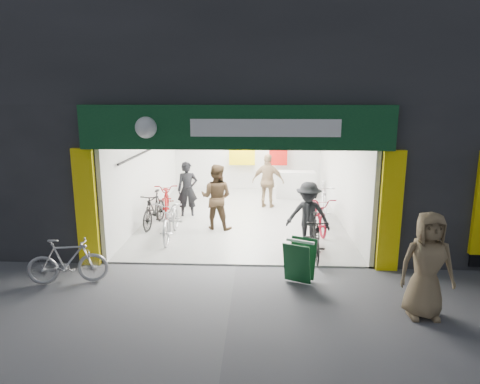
# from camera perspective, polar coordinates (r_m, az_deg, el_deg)

# --- Properties ---
(ground) EXTENTS (60.00, 60.00, 0.00)m
(ground) POSITION_cam_1_polar(r_m,az_deg,el_deg) (9.59, -0.52, -9.83)
(ground) COLOR #56565B
(ground) RESTS_ON ground
(building) EXTENTS (17.00, 10.27, 8.00)m
(building) POSITION_cam_1_polar(r_m,az_deg,el_deg) (13.86, 4.56, 15.29)
(building) COLOR #232326
(building) RESTS_ON ground
(bike_left_front) EXTENTS (0.79, 2.09, 1.09)m
(bike_left_front) POSITION_cam_1_polar(r_m,az_deg,el_deg) (11.35, -9.13, -3.49)
(bike_left_front) COLOR #A4A4A8
(bike_left_front) RESTS_ON ground
(bike_left_midfront) EXTENTS (0.67, 1.77, 1.03)m
(bike_left_midfront) POSITION_cam_1_polar(r_m,az_deg,el_deg) (12.42, -11.38, -2.29)
(bike_left_midfront) COLOR black
(bike_left_midfront) RESTS_ON ground
(bike_left_midback) EXTENTS (1.07, 2.07, 1.04)m
(bike_left_midback) POSITION_cam_1_polar(r_m,az_deg,el_deg) (13.72, -9.75, -0.80)
(bike_left_midback) COLOR maroon
(bike_left_midback) RESTS_ON ground
(bike_left_back) EXTENTS (0.61, 1.69, 0.99)m
(bike_left_back) POSITION_cam_1_polar(r_m,az_deg,el_deg) (14.78, -6.31, 0.19)
(bike_left_back) COLOR #A4A3A8
(bike_left_back) RESTS_ON ground
(bike_right_front) EXTENTS (0.52, 1.69, 1.01)m
(bike_right_front) POSITION_cam_1_polar(r_m,az_deg,el_deg) (10.07, 10.02, -5.86)
(bike_right_front) COLOR black
(bike_right_front) RESTS_ON ground
(bike_right_mid) EXTENTS (0.85, 2.01, 1.03)m
(bike_right_mid) POSITION_cam_1_polar(r_m,az_deg,el_deg) (12.00, 10.39, -2.79)
(bike_right_mid) COLOR maroon
(bike_right_mid) RESTS_ON ground
(bike_right_back) EXTENTS (0.74, 2.05, 1.20)m
(bike_right_back) POSITION_cam_1_polar(r_m,az_deg,el_deg) (12.91, 11.02, -1.32)
(bike_right_back) COLOR silver
(bike_right_back) RESTS_ON ground
(parked_bike) EXTENTS (1.62, 0.74, 0.94)m
(parked_bike) POSITION_cam_1_polar(r_m,az_deg,el_deg) (9.25, -22.01, -8.54)
(parked_bike) COLOR #A7A7AC
(parked_bike) RESTS_ON ground
(customer_a) EXTENTS (0.71, 0.55, 1.72)m
(customer_a) POSITION_cam_1_polar(r_m,az_deg,el_deg) (13.22, -7.02, 0.30)
(customer_a) COLOR black
(customer_a) RESTS_ON ground
(customer_b) EXTENTS (1.02, 0.87, 1.85)m
(customer_b) POSITION_cam_1_polar(r_m,az_deg,el_deg) (11.88, -3.19, -0.71)
(customer_b) COLOR #3E2C1C
(customer_b) RESTS_ON ground
(customer_c) EXTENTS (1.22, 0.92, 1.67)m
(customer_c) POSITION_cam_1_polar(r_m,az_deg,el_deg) (10.51, 9.07, -3.14)
(customer_c) COLOR black
(customer_c) RESTS_ON ground
(customer_d) EXTENTS (1.14, 0.66, 1.82)m
(customer_d) POSITION_cam_1_polar(r_m,az_deg,el_deg) (14.14, 3.76, 1.39)
(customer_d) COLOR #927655
(customer_d) RESTS_ON ground
(pedestrian_near) EXTENTS (0.91, 0.60, 1.84)m
(pedestrian_near) POSITION_cam_1_polar(r_m,az_deg,el_deg) (7.85, 23.67, -8.95)
(pedestrian_near) COLOR #7E6849
(pedestrian_near) RESTS_ON ground
(sandwich_board) EXTENTS (0.73, 0.74, 0.84)m
(sandwich_board) POSITION_cam_1_polar(r_m,az_deg,el_deg) (8.76, 7.97, -8.92)
(sandwich_board) COLOR #10421E
(sandwich_board) RESTS_ON ground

